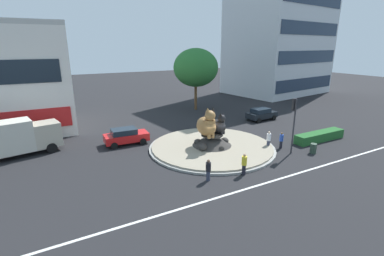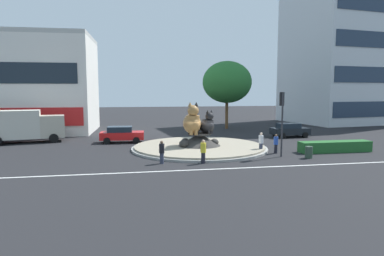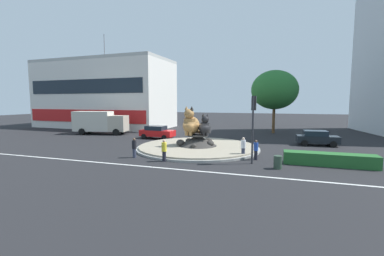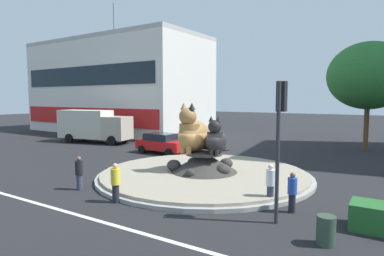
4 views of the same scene
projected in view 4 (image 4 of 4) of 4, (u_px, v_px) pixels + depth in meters
ground_plane at (204, 177)px, 18.42m from camera, size 160.00×160.00×0.00m
lane_centreline at (97, 220)px, 11.87m from camera, size 112.00×0.20×0.01m
roundabout_island at (204, 171)px, 18.39m from camera, size 11.86×11.86×1.38m
cat_statue_tabby at (193, 134)px, 18.44m from camera, size 1.80×2.81×2.78m
cat_statue_black at (216, 140)px, 17.89m from camera, size 1.68×2.20×2.08m
traffic_light_mast at (280, 125)px, 11.38m from camera, size 0.35×0.46×5.00m
shophouse_block at (117, 87)px, 43.07m from camera, size 24.09×11.34×15.72m
broadleaf_tree_behind_island at (369, 76)px, 27.14m from camera, size 6.56×6.56×9.04m
pedestrian_blue_shirt at (292, 192)px, 12.64m from camera, size 0.36×0.36×1.57m
pedestrian_white_shirt at (271, 183)px, 13.68m from camera, size 0.39×0.39×1.68m
pedestrian_yellow_shirt at (116, 182)px, 13.83m from camera, size 0.39×0.39×1.69m
pedestrian_black_shirt at (79, 172)px, 15.75m from camera, size 0.37×0.37×1.63m
hatchback_near_shophouse at (162, 143)px, 26.21m from camera, size 4.30×2.20×1.59m
delivery_box_truck at (93, 125)px, 32.42m from camera, size 7.74×3.61×3.21m
litter_bin at (326, 231)px, 9.85m from camera, size 0.56×0.56×0.90m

